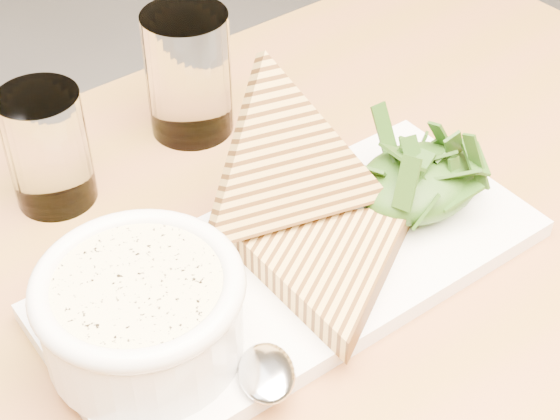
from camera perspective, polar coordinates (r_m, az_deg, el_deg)
table_leg_br at (r=1.25m, az=9.17°, el=-1.32°), size 0.06×0.06×0.69m
platter at (r=0.63m, az=1.10°, el=-3.90°), size 0.37×0.17×0.01m
soup_bowl at (r=0.56m, az=-9.10°, el=-7.25°), size 0.13×0.13×0.05m
soup at (r=0.53m, az=-9.44°, el=-5.10°), size 0.11×0.11×0.01m
bowl_rim at (r=0.53m, az=-9.47°, el=-4.95°), size 0.13×0.13×0.01m
sandwich_flat at (r=0.61m, az=3.10°, el=-3.51°), size 0.23×0.23×0.02m
sandwich_lean at (r=0.62m, az=0.42°, el=2.92°), size 0.20×0.21×0.19m
salad_base at (r=0.66m, az=9.17°, el=1.83°), size 0.10×0.08×0.04m
arugula_pile at (r=0.66m, az=9.24°, el=2.31°), size 0.11×0.10×0.05m
spoon_bowl at (r=0.55m, az=-0.88°, el=-10.77°), size 0.06×0.06×0.01m
glass_near at (r=0.69m, az=-15.20°, el=3.97°), size 0.06×0.06×0.10m
glass_far at (r=0.74m, az=-6.11°, el=9.01°), size 0.07×0.07×0.11m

